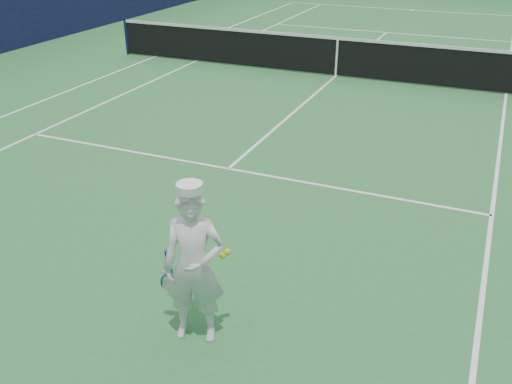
{
  "coord_description": "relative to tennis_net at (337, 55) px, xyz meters",
  "views": [
    {
      "loc": [
        3.83,
        -14.18,
        3.86
      ],
      "look_at": [
        1.5,
        -8.74,
        0.93
      ],
      "focal_mm": 40.0,
      "sensor_mm": 36.0,
      "label": 1
    }
  ],
  "objects": [
    {
      "name": "tennis_player",
      "position": [
        1.5,
        -10.23,
        0.27
      ],
      "size": [
        0.82,
        0.55,
        1.7
      ],
      "rotation": [
        0.0,
        0.0,
        0.29
      ],
      "color": "silver",
      "rests_on": "ground"
    },
    {
      "name": "ground",
      "position": [
        0.0,
        0.0,
        -0.55
      ],
      "size": [
        80.0,
        80.0,
        0.0
      ],
      "primitive_type": "plane",
      "color": "#296C34",
      "rests_on": "ground"
    },
    {
      "name": "court_markings",
      "position": [
        0.0,
        0.0,
        -0.55
      ],
      "size": [
        11.03,
        23.83,
        0.01
      ],
      "color": "white",
      "rests_on": "ground"
    },
    {
      "name": "tennis_net",
      "position": [
        0.0,
        0.0,
        0.0
      ],
      "size": [
        12.88,
        0.09,
        1.07
      ],
      "color": "#141E4C",
      "rests_on": "ground"
    }
  ]
}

